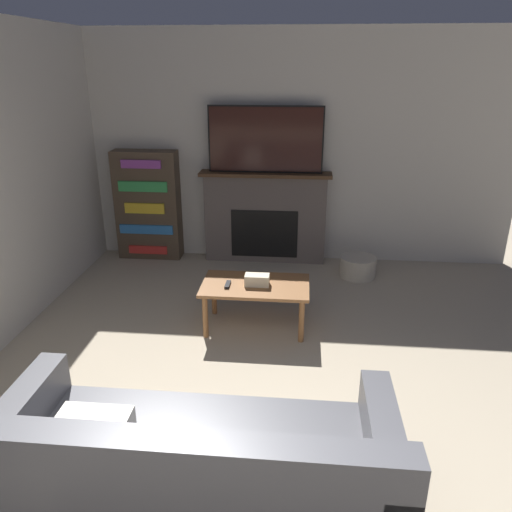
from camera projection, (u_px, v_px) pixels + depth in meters
name	position (u px, v px, depth m)	size (l,w,h in m)	color
wall_back	(280.00, 150.00, 5.91)	(5.53, 0.06, 2.70)	beige
fireplace	(265.00, 217.00, 6.09)	(1.56, 0.28, 1.11)	#605651
tv	(266.00, 140.00, 5.73)	(1.33, 0.03, 0.76)	black
couch	(194.00, 479.00, 2.61)	(2.08, 0.94, 0.87)	#4C4C51
coffee_table	(255.00, 290.00, 4.56)	(0.98, 0.57, 0.44)	brown
tissue_box	(257.00, 280.00, 4.50)	(0.22, 0.12, 0.10)	beige
remote_control	(228.00, 285.00, 4.50)	(0.04, 0.15, 0.02)	black
bookshelf	(148.00, 205.00, 6.15)	(0.78, 0.29, 1.34)	#4C3D2D
storage_basket	(358.00, 267.00, 5.75)	(0.41, 0.41, 0.23)	#BCB29E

